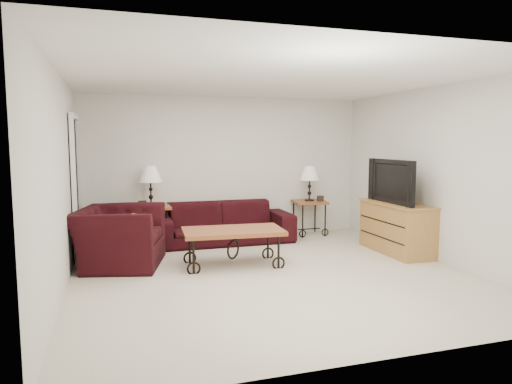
% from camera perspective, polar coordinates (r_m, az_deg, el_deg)
% --- Properties ---
extents(ground, '(5.00, 5.00, 0.00)m').
position_cam_1_polar(ground, '(6.08, 1.98, -10.11)').
color(ground, beige).
rests_on(ground, ground).
extents(wall_back, '(5.00, 0.02, 2.50)m').
position_cam_1_polar(wall_back, '(8.25, -3.70, 3.03)').
color(wall_back, silver).
rests_on(wall_back, ground).
extents(wall_front, '(5.00, 0.02, 2.50)m').
position_cam_1_polar(wall_front, '(3.60, 15.23, -1.37)').
color(wall_front, silver).
rests_on(wall_front, ground).
extents(wall_left, '(0.02, 5.00, 2.50)m').
position_cam_1_polar(wall_left, '(5.56, -23.12, 0.98)').
color(wall_left, silver).
rests_on(wall_left, ground).
extents(wall_right, '(0.02, 5.00, 2.50)m').
position_cam_1_polar(wall_right, '(7.08, 21.53, 2.07)').
color(wall_right, silver).
rests_on(wall_right, ground).
extents(ceiling, '(5.00, 5.00, 0.00)m').
position_cam_1_polar(ceiling, '(5.88, 2.07, 13.94)').
color(ceiling, white).
rests_on(ceiling, wall_back).
extents(doorway, '(0.08, 0.94, 2.04)m').
position_cam_1_polar(doorway, '(7.21, -21.48, 0.31)').
color(doorway, black).
rests_on(doorway, ground).
extents(sofa, '(2.34, 0.91, 0.68)m').
position_cam_1_polar(sofa, '(7.85, -4.07, -3.81)').
color(sofa, black).
rests_on(sofa, ground).
extents(side_table_left, '(0.61, 0.61, 0.66)m').
position_cam_1_polar(side_table_left, '(7.85, -12.81, -4.05)').
color(side_table_left, brown).
rests_on(side_table_left, ground).
extents(side_table_right, '(0.65, 0.65, 0.63)m').
position_cam_1_polar(side_table_right, '(8.54, 6.60, -3.18)').
color(side_table_right, brown).
rests_on(side_table_right, ground).
extents(lamp_left, '(0.38, 0.38, 0.66)m').
position_cam_1_polar(lamp_left, '(7.76, -12.92, 0.74)').
color(lamp_left, black).
rests_on(lamp_left, side_table_left).
extents(lamp_right, '(0.40, 0.40, 0.63)m').
position_cam_1_polar(lamp_right, '(8.46, 6.65, 1.06)').
color(lamp_right, black).
rests_on(lamp_right, side_table_right).
extents(photo_frame_left, '(0.13, 0.04, 0.11)m').
position_cam_1_polar(photo_frame_left, '(7.63, -13.91, -1.45)').
color(photo_frame_left, black).
rests_on(photo_frame_left, side_table_left).
extents(photo_frame_right, '(0.13, 0.06, 0.11)m').
position_cam_1_polar(photo_frame_right, '(8.41, 7.97, -0.80)').
color(photo_frame_right, black).
rests_on(photo_frame_right, side_table_right).
extents(coffee_table, '(1.41, 0.83, 0.51)m').
position_cam_1_polar(coffee_table, '(6.41, -2.86, -6.88)').
color(coffee_table, brown).
rests_on(coffee_table, ground).
extents(armchair, '(1.35, 1.47, 0.81)m').
position_cam_1_polar(armchair, '(6.66, -16.53, -5.35)').
color(armchair, black).
rests_on(armchair, ground).
extents(throw_pillow, '(0.18, 0.38, 0.36)m').
position_cam_1_polar(throw_pillow, '(6.59, -15.25, -4.39)').
color(throw_pillow, '#C13F18').
rests_on(throw_pillow, armchair).
extents(tv_stand, '(0.54, 1.29, 0.78)m').
position_cam_1_polar(tv_stand, '(7.45, 17.03, -4.25)').
color(tv_stand, '#C38848').
rests_on(tv_stand, ground).
extents(television, '(0.15, 1.16, 0.67)m').
position_cam_1_polar(television, '(7.35, 17.08, 1.29)').
color(television, black).
rests_on(television, tv_stand).
extents(backpack, '(0.36, 0.30, 0.43)m').
position_cam_1_polar(backpack, '(7.94, 3.55, -4.64)').
color(backpack, black).
rests_on(backpack, ground).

